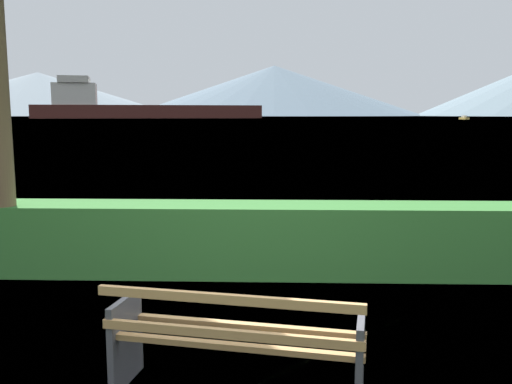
# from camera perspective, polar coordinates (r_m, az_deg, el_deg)

# --- Properties ---
(water_surface) EXTENTS (620.00, 620.00, 0.00)m
(water_surface) POSITION_cam_1_polar(r_m,az_deg,el_deg) (310.33, 1.87, 7.73)
(water_surface) COLOR #6B8EA3
(water_surface) RESTS_ON ground_plane
(park_bench) EXTENTS (1.93, 0.89, 0.87)m
(park_bench) POSITION_cam_1_polar(r_m,az_deg,el_deg) (4.13, -2.11, -15.22)
(park_bench) COLOR tan
(park_bench) RESTS_ON ground_plane
(hedge_row) EXTENTS (9.40, 0.77, 0.91)m
(hedge_row) POSITION_cam_1_polar(r_m,az_deg,el_deg) (7.15, -0.24, -4.90)
(hedge_row) COLOR #387A33
(hedge_row) RESTS_ON ground_plane
(cargo_ship_large) EXTENTS (103.16, 41.73, 18.50)m
(cargo_ship_large) POSITION_cam_1_polar(r_m,az_deg,el_deg) (260.85, -12.71, 8.60)
(cargo_ship_large) COLOR #471E19
(cargo_ship_large) RESTS_ON water_surface
(sailboat_mid) EXTENTS (2.22, 5.28, 1.46)m
(sailboat_mid) POSITION_cam_1_polar(r_m,az_deg,el_deg) (214.39, 20.76, 7.18)
(sailboat_mid) COLOR gold
(sailboat_mid) RESTS_ON water_surface
(distant_hills) EXTENTS (906.19, 407.11, 77.99)m
(distant_hills) POSITION_cam_1_polar(r_m,az_deg,el_deg) (580.67, 12.68, 10.90)
(distant_hills) COLOR gray
(distant_hills) RESTS_ON ground_plane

